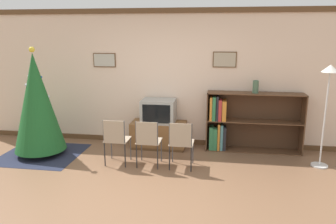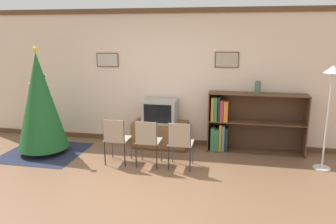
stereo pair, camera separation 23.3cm
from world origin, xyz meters
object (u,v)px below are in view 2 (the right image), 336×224
(folding_chair_center, at_px, (148,140))
(folding_chair_right, at_px, (180,142))
(tv_console, at_px, (160,135))
(bookshelf, at_px, (239,123))
(folding_chair_left, at_px, (116,138))
(christmas_tree, at_px, (40,102))
(vase, at_px, (258,87))
(television, at_px, (160,111))
(standing_lamp, at_px, (331,91))

(folding_chair_center, xyz_separation_m, folding_chair_right, (0.56, 0.00, 0.00))
(tv_console, xyz_separation_m, bookshelf, (1.52, 0.09, 0.29))
(folding_chair_left, height_order, bookshelf, bookshelf)
(christmas_tree, xyz_separation_m, vase, (3.94, 0.81, 0.27))
(christmas_tree, relative_size, folding_chair_right, 2.43)
(folding_chair_center, height_order, vase, vase)
(television, height_order, folding_chair_left, television)
(standing_lamp, bearing_deg, television, 169.80)
(folding_chair_left, xyz_separation_m, folding_chair_right, (1.12, 0.00, 0.00))
(christmas_tree, height_order, folding_chair_left, christmas_tree)
(christmas_tree, relative_size, folding_chair_left, 2.43)
(tv_console, height_order, folding_chair_right, folding_chair_right)
(folding_chair_left, distance_m, standing_lamp, 3.61)
(folding_chair_center, xyz_separation_m, vase, (1.83, 1.07, 0.79))
(standing_lamp, bearing_deg, folding_chair_center, -170.82)
(tv_console, bearing_deg, standing_lamp, -10.25)
(bookshelf, bearing_deg, standing_lamp, -24.07)
(tv_console, xyz_separation_m, standing_lamp, (2.91, -0.53, 1.07))
(vase, bearing_deg, christmas_tree, -168.33)
(folding_chair_center, bearing_deg, christmas_tree, 173.12)
(bookshelf, height_order, vase, vase)
(television, relative_size, standing_lamp, 0.37)
(television, relative_size, bookshelf, 0.36)
(bookshelf, relative_size, standing_lamp, 1.03)
(christmas_tree, relative_size, vase, 8.34)
(tv_console, relative_size, standing_lamp, 0.62)
(tv_console, bearing_deg, folding_chair_left, -119.38)
(television, xyz_separation_m, standing_lamp, (2.91, -0.52, 0.59))
(tv_console, distance_m, folding_chair_right, 1.16)
(bookshelf, bearing_deg, folding_chair_right, -131.39)
(folding_chair_right, relative_size, bookshelf, 0.46)
(standing_lamp, bearing_deg, folding_chair_left, -172.29)
(bookshelf, height_order, standing_lamp, standing_lamp)
(television, bearing_deg, christmas_tree, -160.73)
(christmas_tree, height_order, tv_console, christmas_tree)
(bookshelf, relative_size, vase, 7.53)
(folding_chair_left, bearing_deg, folding_chair_center, 0.00)
(folding_chair_right, bearing_deg, tv_console, 119.38)
(television, bearing_deg, bookshelf, 3.62)
(folding_chair_right, distance_m, vase, 1.84)
(tv_console, xyz_separation_m, folding_chair_right, (0.56, -1.00, 0.21))
(television, bearing_deg, folding_chair_right, -60.56)
(folding_chair_center, xyz_separation_m, bookshelf, (1.52, 1.09, 0.08))
(bookshelf, xyz_separation_m, vase, (0.30, -0.02, 0.71))
(folding_chair_left, bearing_deg, television, 60.56)
(christmas_tree, relative_size, bookshelf, 1.11)
(television, relative_size, folding_chair_right, 0.79)
(christmas_tree, xyz_separation_m, folding_chair_left, (1.55, -0.25, -0.53))
(christmas_tree, distance_m, folding_chair_left, 1.66)
(folding_chair_right, distance_m, standing_lamp, 2.55)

